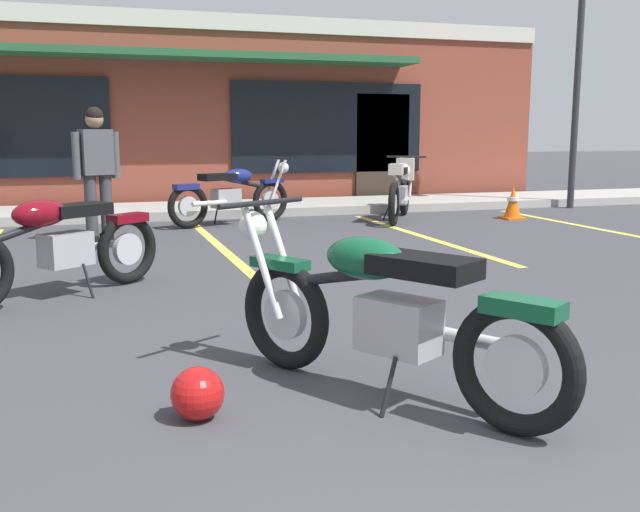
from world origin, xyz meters
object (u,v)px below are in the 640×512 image
object	(u,v)px
motorcycle_foreground_classic	(383,310)
helmet_on_pavement	(197,393)
motorcycle_green_cafe_racer	(55,243)
motorcycle_red_sportbike	(401,186)
person_in_shorts_foreground	(97,166)
motorcycle_silver_naked	(232,194)
traffic_cone	(513,203)
parking_lot_lamp_post	(585,24)

from	to	relation	value
motorcycle_foreground_classic	helmet_on_pavement	distance (m)	1.02
motorcycle_green_cafe_racer	motorcycle_red_sportbike	bearing A→B (deg)	40.56
motorcycle_red_sportbike	motorcycle_green_cafe_racer	world-z (taller)	same
motorcycle_green_cafe_racer	motorcycle_foreground_classic	bearing A→B (deg)	-59.54
motorcycle_red_sportbike	person_in_shorts_foreground	size ratio (longest dim) A/B	1.12
motorcycle_silver_naked	motorcycle_green_cafe_racer	world-z (taller)	same
motorcycle_red_sportbike	helmet_on_pavement	distance (m)	8.35
motorcycle_red_sportbike	person_in_shorts_foreground	xyz separation A→B (m)	(-4.58, -1.01, 0.42)
traffic_cone	parking_lot_lamp_post	distance (m)	3.70
motorcycle_green_cafe_racer	parking_lot_lamp_post	distance (m)	10.27
motorcycle_foreground_classic	person_in_shorts_foreground	bearing A→B (deg)	102.10
traffic_cone	helmet_on_pavement	bearing A→B (deg)	-131.65
helmet_on_pavement	traffic_cone	distance (m)	8.96
motorcycle_green_cafe_racer	helmet_on_pavement	bearing A→B (deg)	-75.76
motorcycle_silver_naked	helmet_on_pavement	bearing A→B (deg)	-102.02
motorcycle_silver_naked	motorcycle_green_cafe_racer	distance (m)	4.97
motorcycle_silver_naked	helmet_on_pavement	size ratio (longest dim) A/B	7.71
person_in_shorts_foreground	traffic_cone	size ratio (longest dim) A/B	3.16
person_in_shorts_foreground	motorcycle_foreground_classic	bearing A→B (deg)	-77.90
person_in_shorts_foreground	motorcycle_silver_naked	bearing A→B (deg)	31.22
motorcycle_foreground_classic	motorcycle_silver_naked	distance (m)	7.34
motorcycle_foreground_classic	motorcycle_green_cafe_racer	size ratio (longest dim) A/B	1.04
person_in_shorts_foreground	traffic_cone	distance (m)	6.37
motorcycle_red_sportbike	person_in_shorts_foreground	distance (m)	4.71
motorcycle_foreground_classic	person_in_shorts_foreground	distance (m)	6.31
motorcycle_red_sportbike	motorcycle_silver_naked	distance (m)	2.67
person_in_shorts_foreground	parking_lot_lamp_post	bearing A→B (deg)	10.80
motorcycle_red_sportbike	parking_lot_lamp_post	bearing A→B (deg)	8.68
motorcycle_silver_naked	person_in_shorts_foreground	size ratio (longest dim) A/B	1.20
motorcycle_red_sportbike	helmet_on_pavement	bearing A→B (deg)	-120.45
helmet_on_pavement	motorcycle_silver_naked	bearing A→B (deg)	77.98
motorcycle_red_sportbike	parking_lot_lamp_post	distance (m)	4.59
motorcycle_green_cafe_racer	person_in_shorts_foreground	bearing A→B (deg)	83.12
motorcycle_foreground_classic	motorcycle_red_sportbike	world-z (taller)	same
motorcycle_green_cafe_racer	traffic_cone	size ratio (longest dim) A/B	3.39
helmet_on_pavement	parking_lot_lamp_post	size ratio (longest dim) A/B	0.05
motorcycle_foreground_classic	helmet_on_pavement	xyz separation A→B (m)	(-0.97, -0.03, -0.33)
motorcycle_silver_naked	helmet_on_pavement	world-z (taller)	motorcycle_silver_naked
motorcycle_red_sportbike	parking_lot_lamp_post	xyz separation A→B (m)	(3.67, 0.56, 2.70)
traffic_cone	parking_lot_lamp_post	xyz separation A→B (m)	(1.94, 1.06, 2.97)
motorcycle_foreground_classic	parking_lot_lamp_post	world-z (taller)	parking_lot_lamp_post
motorcycle_foreground_classic	motorcycle_red_sportbike	xyz separation A→B (m)	(3.26, 7.16, 0.07)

